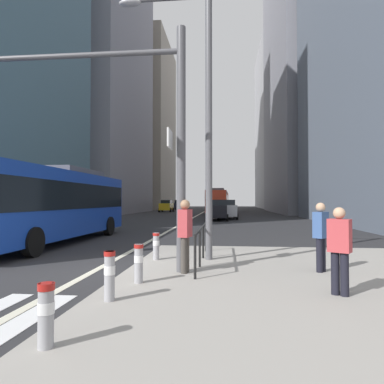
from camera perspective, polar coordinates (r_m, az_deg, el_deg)
ground_plane at (r=29.05m, az=-1.23°, el=-5.14°), size 160.00×160.00×0.00m
median_island at (r=8.25m, az=20.43°, el=-13.95°), size 9.00×10.00×0.15m
lane_centre_line at (r=38.99m, az=0.53°, el=-4.19°), size 0.20×80.00×0.01m
office_tower_left_mid at (r=57.07m, az=-15.91°, el=21.36°), size 12.53×22.96×47.88m
office_tower_left_far at (r=78.93m, az=-8.94°, el=10.92°), size 13.93×20.23×37.50m
office_tower_right_mid at (r=61.01m, az=19.45°, el=22.33°), size 11.92×24.79×52.77m
office_tower_right_far at (r=87.47m, az=14.66°, el=10.56°), size 10.14×24.47×39.98m
city_bus_blue_oncoming at (r=15.96m, az=-22.28°, el=-1.47°), size 2.81×10.98×3.40m
city_bus_red_receding at (r=44.61m, az=4.35°, el=-1.49°), size 2.86×10.65×3.40m
city_bus_red_distant at (r=61.28m, az=4.97°, el=-1.47°), size 2.83×11.69×3.40m
car_oncoming_mid at (r=55.10m, az=-4.36°, el=-2.36°), size 2.04×4.15×1.94m
car_receding_near at (r=34.47m, az=5.91°, el=-2.90°), size 2.21×4.38×1.94m
car_receding_far at (r=31.78m, az=4.31°, el=-3.03°), size 2.06×4.18×1.94m
car_oncoming_far at (r=68.27m, az=-2.24°, el=-2.18°), size 2.12×4.05×1.94m
traffic_signal_gantry at (r=9.10m, az=-17.35°, el=13.15°), size 7.03×0.65×6.00m
street_lamp_post at (r=10.46m, az=2.86°, el=17.58°), size 5.50×0.32×8.00m
bollard_front at (r=4.52m, az=-23.49°, el=-18.07°), size 0.20×0.20×0.75m
bollard_left at (r=6.12m, az=-13.79°, el=-13.20°), size 0.20×0.20×0.85m
bollard_right at (r=7.27m, az=-9.02°, el=-11.51°), size 0.20×0.20×0.81m
bollard_back at (r=9.98m, az=-6.10°, el=-8.86°), size 0.20×0.20×0.78m
pedestrian_railing at (r=9.49m, az=1.62°, el=-7.52°), size 0.06×4.11×0.98m
pedestrian_waiting at (r=8.10m, az=-1.18°, el=-6.78°), size 0.32×0.43×1.74m
pedestrian_walking at (r=8.78m, az=20.97°, el=-6.56°), size 0.43×0.44×1.67m
pedestrian_far at (r=6.77m, az=23.71°, el=-8.47°), size 0.45×0.41×1.60m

